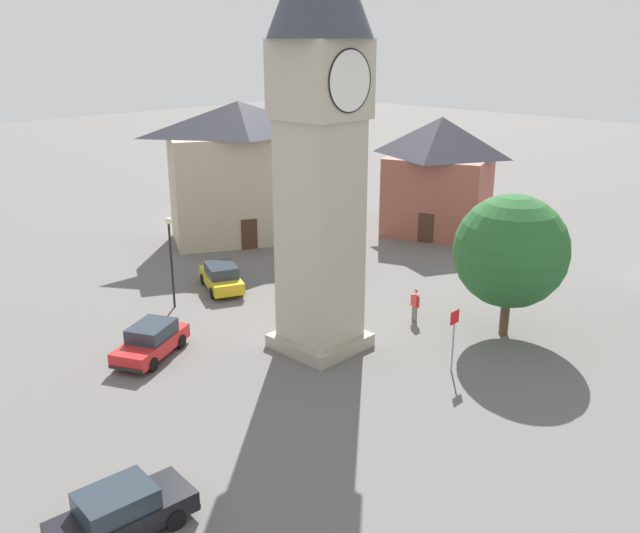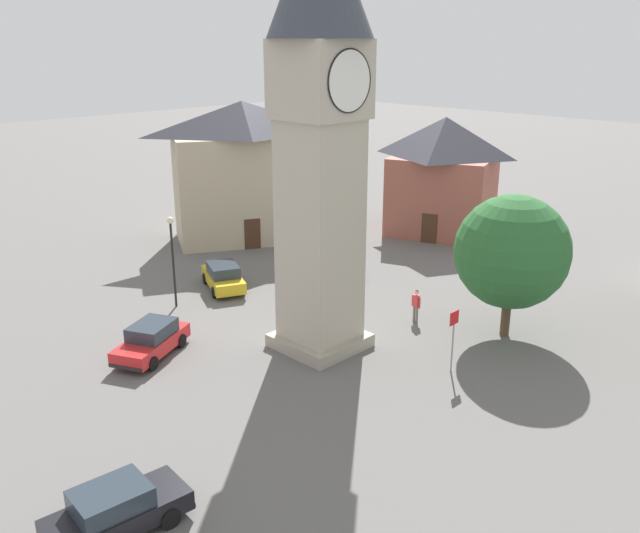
{
  "view_description": "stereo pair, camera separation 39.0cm",
  "coord_description": "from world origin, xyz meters",
  "px_view_note": "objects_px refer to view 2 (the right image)",
  "views": [
    {
      "loc": [
        -20.72,
        -20.08,
        13.7
      ],
      "look_at": [
        0.0,
        0.0,
        3.94
      ],
      "focal_mm": 37.95,
      "sensor_mm": 36.0,
      "label": 1
    },
    {
      "loc": [
        -20.44,
        -20.35,
        13.7
      ],
      "look_at": [
        0.0,
        0.0,
        3.94
      ],
      "focal_mm": 37.95,
      "sensor_mm": 36.0,
      "label": 2
    }
  ],
  "objects_px": {
    "car_silver_kerb": "(223,276)",
    "pedestrian": "(416,303)",
    "car_white_side": "(116,510)",
    "building_shop_left": "(443,175)",
    "lamp_post": "(172,247)",
    "road_sign": "(453,331)",
    "car_blue_kerb": "(325,265)",
    "car_red_corner": "(151,340)",
    "clock_tower": "(320,99)",
    "building_corner_back": "(244,171)",
    "tree": "(512,252)"
  },
  "relations": [
    {
      "from": "car_white_side",
      "to": "building_shop_left",
      "type": "xyz_separation_m",
      "value": [
        33.35,
        12.27,
        3.55
      ]
    },
    {
      "from": "car_white_side",
      "to": "pedestrian",
      "type": "bearing_deg",
      "value": 10.2
    },
    {
      "from": "car_blue_kerb",
      "to": "car_red_corner",
      "type": "distance_m",
      "value": 13.22
    },
    {
      "from": "clock_tower",
      "to": "road_sign",
      "type": "distance_m",
      "value": 11.26
    },
    {
      "from": "car_blue_kerb",
      "to": "building_corner_back",
      "type": "distance_m",
      "value": 10.84
    },
    {
      "from": "car_blue_kerb",
      "to": "car_white_side",
      "type": "relative_size",
      "value": 1.05
    },
    {
      "from": "clock_tower",
      "to": "pedestrian",
      "type": "distance_m",
      "value": 11.75
    },
    {
      "from": "pedestrian",
      "to": "road_sign",
      "type": "distance_m",
      "value": 5.59
    },
    {
      "from": "car_red_corner",
      "to": "clock_tower",
      "type": "bearing_deg",
      "value": -37.83
    },
    {
      "from": "car_red_corner",
      "to": "lamp_post",
      "type": "xyz_separation_m",
      "value": [
        4.12,
        4.27,
        2.57
      ]
    },
    {
      "from": "car_white_side",
      "to": "pedestrian",
      "type": "distance_m",
      "value": 18.92
    },
    {
      "from": "car_silver_kerb",
      "to": "road_sign",
      "type": "xyz_separation_m",
      "value": [
        0.75,
        -15.11,
        1.14
      ]
    },
    {
      "from": "building_corner_back",
      "to": "lamp_post",
      "type": "relative_size",
      "value": 2.25
    },
    {
      "from": "clock_tower",
      "to": "tree",
      "type": "bearing_deg",
      "value": -37.16
    },
    {
      "from": "building_shop_left",
      "to": "road_sign",
      "type": "distance_m",
      "value": 22.56
    },
    {
      "from": "car_silver_kerb",
      "to": "road_sign",
      "type": "relative_size",
      "value": 1.59
    },
    {
      "from": "building_corner_back",
      "to": "lamp_post",
      "type": "height_order",
      "value": "building_corner_back"
    },
    {
      "from": "car_red_corner",
      "to": "building_shop_left",
      "type": "xyz_separation_m",
      "value": [
        26.33,
        2.83,
        3.55
      ]
    },
    {
      "from": "road_sign",
      "to": "pedestrian",
      "type": "bearing_deg",
      "value": 53.38
    },
    {
      "from": "car_red_corner",
      "to": "car_white_side",
      "type": "xyz_separation_m",
      "value": [
        -7.02,
        -9.44,
        0.0
      ]
    },
    {
      "from": "car_white_side",
      "to": "car_red_corner",
      "type": "bearing_deg",
      "value": 53.35
    },
    {
      "from": "building_corner_back",
      "to": "pedestrian",
      "type": "bearing_deg",
      "value": -100.86
    },
    {
      "from": "car_blue_kerb",
      "to": "building_corner_back",
      "type": "relative_size",
      "value": 0.4
    },
    {
      "from": "car_silver_kerb",
      "to": "tree",
      "type": "relative_size",
      "value": 0.64
    },
    {
      "from": "clock_tower",
      "to": "road_sign",
      "type": "relative_size",
      "value": 6.92
    },
    {
      "from": "car_silver_kerb",
      "to": "pedestrian",
      "type": "relative_size",
      "value": 2.64
    },
    {
      "from": "building_shop_left",
      "to": "road_sign",
      "type": "xyz_separation_m",
      "value": [
        -18.02,
        -13.35,
        -2.41
      ]
    },
    {
      "from": "building_corner_back",
      "to": "lamp_post",
      "type": "bearing_deg",
      "value": -145.71
    },
    {
      "from": "car_blue_kerb",
      "to": "building_shop_left",
      "type": "distance_m",
      "value": 13.74
    },
    {
      "from": "clock_tower",
      "to": "car_blue_kerb",
      "type": "bearing_deg",
      "value": 43.24
    },
    {
      "from": "lamp_post",
      "to": "car_white_side",
      "type": "bearing_deg",
      "value": -129.11
    },
    {
      "from": "lamp_post",
      "to": "road_sign",
      "type": "xyz_separation_m",
      "value": [
        4.18,
        -14.79,
        -1.43
      ]
    },
    {
      "from": "car_blue_kerb",
      "to": "road_sign",
      "type": "xyz_separation_m",
      "value": [
        -4.78,
        -12.39,
        1.14
      ]
    },
    {
      "from": "car_silver_kerb",
      "to": "building_shop_left",
      "type": "xyz_separation_m",
      "value": [
        18.77,
        -1.76,
        3.55
      ]
    },
    {
      "from": "car_red_corner",
      "to": "car_white_side",
      "type": "distance_m",
      "value": 11.76
    },
    {
      "from": "pedestrian",
      "to": "tree",
      "type": "relative_size",
      "value": 0.24
    },
    {
      "from": "car_white_side",
      "to": "car_silver_kerb",
      "type": "bearing_deg",
      "value": 43.89
    },
    {
      "from": "tree",
      "to": "building_shop_left",
      "type": "bearing_deg",
      "value": 44.97
    },
    {
      "from": "car_silver_kerb",
      "to": "lamp_post",
      "type": "height_order",
      "value": "lamp_post"
    },
    {
      "from": "car_silver_kerb",
      "to": "building_shop_left",
      "type": "height_order",
      "value": "building_shop_left"
    },
    {
      "from": "car_blue_kerb",
      "to": "tree",
      "type": "xyz_separation_m",
      "value": [
        0.21,
        -12.06,
        3.47
      ]
    },
    {
      "from": "clock_tower",
      "to": "car_red_corner",
      "type": "relative_size",
      "value": 4.35
    },
    {
      "from": "car_blue_kerb",
      "to": "building_shop_left",
      "type": "relative_size",
      "value": 0.49
    },
    {
      "from": "building_shop_left",
      "to": "building_corner_back",
      "type": "height_order",
      "value": "building_corner_back"
    },
    {
      "from": "car_red_corner",
      "to": "building_corner_back",
      "type": "distance_m",
      "value": 19.48
    },
    {
      "from": "clock_tower",
      "to": "tree",
      "type": "relative_size",
      "value": 2.79
    },
    {
      "from": "car_blue_kerb",
      "to": "car_white_side",
      "type": "xyz_separation_m",
      "value": [
        -20.11,
        -11.31,
        0.0
      ]
    },
    {
      "from": "car_white_side",
      "to": "road_sign",
      "type": "height_order",
      "value": "road_sign"
    },
    {
      "from": "car_silver_kerb",
      "to": "car_red_corner",
      "type": "height_order",
      "value": "same"
    },
    {
      "from": "car_red_corner",
      "to": "car_white_side",
      "type": "bearing_deg",
      "value": -126.65
    }
  ]
}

